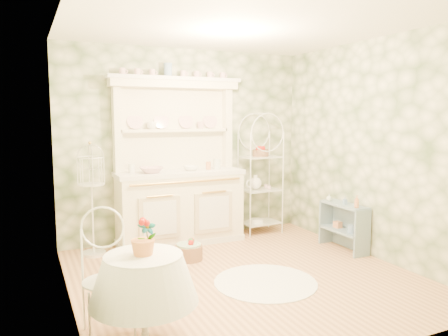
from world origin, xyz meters
name	(u,v)px	position (x,y,z in m)	size (l,w,h in m)	color
floor	(243,276)	(0.00, 0.00, 0.00)	(3.60, 3.60, 0.00)	tan
ceiling	(244,24)	(0.00, 0.00, 2.70)	(3.60, 3.60, 0.00)	white
wall_left	(66,162)	(-1.80, 0.00, 1.35)	(3.60, 3.60, 0.00)	beige
wall_right	(372,149)	(1.80, 0.00, 1.35)	(3.60, 3.60, 0.00)	beige
wall_back	(186,144)	(0.00, 1.80, 1.35)	(3.60, 3.60, 0.00)	beige
wall_front	(362,175)	(0.00, -1.80, 1.35)	(3.60, 3.60, 0.00)	beige
kitchen_dresser	(180,161)	(-0.20, 1.52, 1.15)	(1.87, 0.61, 2.29)	white
bakers_rack	(260,177)	(1.08, 1.54, 0.85)	(0.53, 0.38, 1.70)	white
side_shelf	(344,226)	(1.65, 0.30, 0.31)	(0.27, 0.73, 0.63)	#7993A4
round_table	(144,298)	(-1.35, -0.96, 0.37)	(0.67, 0.67, 0.74)	white
cafe_chair	(108,275)	(-1.58, -0.70, 0.50)	(0.46, 0.46, 1.00)	white
birdcage_stand	(92,200)	(-1.39, 1.46, 0.70)	(0.33, 0.33, 1.41)	white
floor_basket	(189,251)	(-0.35, 0.77, 0.11)	(0.34, 0.34, 0.22)	#8C6245
lace_rug	(265,282)	(0.13, -0.27, 0.00)	(1.10, 1.10, 0.01)	white
bowl_floral	(151,172)	(-0.61, 1.48, 1.02)	(0.31, 0.31, 0.08)	white
bowl_white	(191,170)	(-0.05, 1.47, 1.02)	(0.21, 0.21, 0.07)	white
cup_left	(152,127)	(-0.54, 1.68, 1.61)	(0.13, 0.13, 0.10)	white
cup_right	(201,126)	(0.18, 1.68, 1.61)	(0.11, 0.11, 0.10)	white
potted_geranium	(147,237)	(-1.32, -0.96, 0.85)	(0.14, 0.10, 0.27)	#3F7238
bottle_amber	(357,203)	(1.62, 0.04, 0.68)	(0.06, 0.06, 0.16)	#D08151
bottle_blue	(345,201)	(1.63, 0.27, 0.65)	(0.04, 0.04, 0.10)	#7492BC
bottle_glass	(329,199)	(1.59, 0.54, 0.65)	(0.08, 0.08, 0.10)	silver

